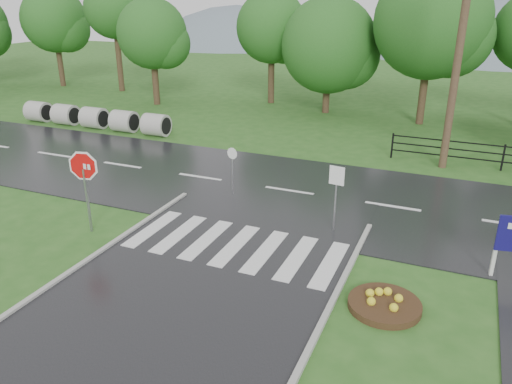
% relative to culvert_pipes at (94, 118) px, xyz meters
% --- Properties ---
extents(ground, '(120.00, 120.00, 0.00)m').
position_rel_culvert_pipes_xyz_m(ground, '(13.68, -15.00, -0.60)').
color(ground, '#2A5B1E').
rests_on(ground, ground).
extents(main_road, '(90.00, 8.00, 0.04)m').
position_rel_culvert_pipes_xyz_m(main_road, '(13.68, -5.00, -0.60)').
color(main_road, black).
rests_on(main_road, ground).
extents(crosswalk, '(6.50, 2.80, 0.02)m').
position_rel_culvert_pipes_xyz_m(crosswalk, '(13.68, -10.00, -0.54)').
color(crosswalk, silver).
rests_on(crosswalk, ground).
extents(fence_west, '(9.58, 0.08, 1.20)m').
position_rel_culvert_pipes_xyz_m(fence_west, '(21.43, 1.00, 0.12)').
color(fence_west, black).
rests_on(fence_west, ground).
extents(hills, '(102.00, 48.00, 48.00)m').
position_rel_culvert_pipes_xyz_m(hills, '(17.17, 50.00, -16.14)').
color(hills, slate).
rests_on(hills, ground).
extents(treeline, '(83.20, 5.20, 10.00)m').
position_rel_culvert_pipes_xyz_m(treeline, '(14.68, 9.00, -0.60)').
color(treeline, '#1E581B').
rests_on(treeline, ground).
extents(culvert_pipes, '(9.70, 1.20, 1.20)m').
position_rel_culvert_pipes_xyz_m(culvert_pipes, '(0.00, 0.00, 0.00)').
color(culvert_pipes, '#9E9B93').
rests_on(culvert_pipes, ground).
extents(stop_sign, '(1.26, 0.32, 2.91)m').
position_rel_culvert_pipes_xyz_m(stop_sign, '(8.87, -10.86, 1.41)').
color(stop_sign, '#939399').
rests_on(stop_sign, ground).
extents(flower_bed, '(1.81, 1.81, 0.36)m').
position_rel_culvert_pipes_xyz_m(flower_bed, '(18.47, -11.46, -0.47)').
color(flower_bed, '#332111').
rests_on(flower_bed, ground).
extents(reg_sign_small, '(0.50, 0.08, 2.26)m').
position_rel_culvert_pipes_xyz_m(reg_sign_small, '(16.19, -7.76, 0.99)').
color(reg_sign_small, '#939399').
rests_on(reg_sign_small, ground).
extents(reg_sign_round, '(0.44, 0.10, 1.90)m').
position_rel_culvert_pipes_xyz_m(reg_sign_round, '(11.77, -6.15, 0.63)').
color(reg_sign_round, '#939399').
rests_on(reg_sign_round, ground).
extents(utility_pole_east, '(1.75, 0.42, 9.90)m').
position_rel_culvert_pipes_xyz_m(utility_pole_east, '(19.02, 0.50, 4.43)').
color(utility_pole_east, '#473523').
rests_on(utility_pole_east, ground).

